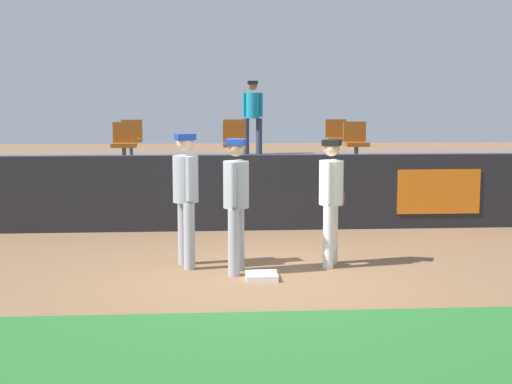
{
  "coord_description": "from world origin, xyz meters",
  "views": [
    {
      "loc": [
        -0.66,
        -8.94,
        2.26
      ],
      "look_at": [
        0.03,
        0.97,
        1.0
      ],
      "focal_mm": 50.24,
      "sensor_mm": 36.0,
      "label": 1
    }
  ],
  "objects_px": {
    "seat_front_left": "(124,141)",
    "seat_back_center": "(234,136)",
    "player_runner_visitor": "(236,196)",
    "seat_front_right": "(356,140)",
    "player_coach_visitor": "(186,190)",
    "player_fielder_home": "(332,194)",
    "seat_front_center": "(234,141)",
    "seat_back_left": "(131,137)",
    "first_base": "(261,276)",
    "seat_back_right": "(337,136)",
    "spectator_hooded": "(253,112)"
  },
  "relations": [
    {
      "from": "player_runner_visitor",
      "to": "seat_back_center",
      "type": "height_order",
      "value": "seat_back_center"
    },
    {
      "from": "player_coach_visitor",
      "to": "seat_back_center",
      "type": "xyz_separation_m",
      "value": [
        0.89,
        6.06,
        0.44
      ]
    },
    {
      "from": "player_coach_visitor",
      "to": "seat_back_center",
      "type": "height_order",
      "value": "seat_back_center"
    },
    {
      "from": "seat_front_right",
      "to": "seat_back_right",
      "type": "xyz_separation_m",
      "value": [
        -0.05,
        1.8,
        0.0
      ]
    },
    {
      "from": "first_base",
      "to": "seat_front_left",
      "type": "bearing_deg",
      "value": 114.17
    },
    {
      "from": "player_fielder_home",
      "to": "player_coach_visitor",
      "type": "relative_size",
      "value": 0.95
    },
    {
      "from": "seat_back_right",
      "to": "player_coach_visitor",
      "type": "bearing_deg",
      "value": -117.67
    },
    {
      "from": "seat_front_right",
      "to": "seat_back_right",
      "type": "height_order",
      "value": "same"
    },
    {
      "from": "seat_back_left",
      "to": "spectator_hooded",
      "type": "height_order",
      "value": "spectator_hooded"
    },
    {
      "from": "player_coach_visitor",
      "to": "seat_front_right",
      "type": "height_order",
      "value": "seat_front_right"
    },
    {
      "from": "seat_front_left",
      "to": "spectator_hooded",
      "type": "xyz_separation_m",
      "value": [
        2.67,
        2.86,
        0.52
      ]
    },
    {
      "from": "seat_back_right",
      "to": "spectator_hooded",
      "type": "xyz_separation_m",
      "value": [
        -1.8,
        1.06,
        0.52
      ]
    },
    {
      "from": "seat_front_right",
      "to": "seat_back_right",
      "type": "relative_size",
      "value": 1.0
    },
    {
      "from": "player_coach_visitor",
      "to": "seat_back_center",
      "type": "distance_m",
      "value": 6.15
    },
    {
      "from": "player_runner_visitor",
      "to": "seat_back_right",
      "type": "xyz_separation_m",
      "value": [
        2.51,
        6.47,
        0.47
      ]
    },
    {
      "from": "player_runner_visitor",
      "to": "seat_front_right",
      "type": "distance_m",
      "value": 5.35
    },
    {
      "from": "seat_front_right",
      "to": "seat_front_left",
      "type": "xyz_separation_m",
      "value": [
        -4.52,
        0.0,
        0.0
      ]
    },
    {
      "from": "seat_back_center",
      "to": "seat_front_right",
      "type": "bearing_deg",
      "value": -37.61
    },
    {
      "from": "seat_front_right",
      "to": "player_coach_visitor",
      "type": "bearing_deg",
      "value": -127.15
    },
    {
      "from": "player_coach_visitor",
      "to": "seat_front_center",
      "type": "xyz_separation_m",
      "value": [
        0.84,
        4.26,
        0.44
      ]
    },
    {
      "from": "first_base",
      "to": "player_fielder_home",
      "type": "height_order",
      "value": "player_fielder_home"
    },
    {
      "from": "spectator_hooded",
      "to": "player_runner_visitor",
      "type": "bearing_deg",
      "value": 84.02
    },
    {
      "from": "seat_front_right",
      "to": "seat_back_center",
      "type": "relative_size",
      "value": 1.0
    },
    {
      "from": "seat_back_center",
      "to": "first_base",
      "type": "bearing_deg",
      "value": -89.34
    },
    {
      "from": "seat_front_right",
      "to": "seat_back_center",
      "type": "xyz_separation_m",
      "value": [
        -2.34,
        1.8,
        0.0
      ]
    },
    {
      "from": "seat_front_left",
      "to": "seat_front_center",
      "type": "bearing_deg",
      "value": -0.01
    },
    {
      "from": "seat_back_right",
      "to": "spectator_hooded",
      "type": "relative_size",
      "value": 0.49
    },
    {
      "from": "player_fielder_home",
      "to": "seat_front_center",
      "type": "distance_m",
      "value": 4.51
    },
    {
      "from": "seat_front_right",
      "to": "seat_front_left",
      "type": "relative_size",
      "value": 1.0
    },
    {
      "from": "first_base",
      "to": "player_coach_visitor",
      "type": "distance_m",
      "value": 1.61
    },
    {
      "from": "player_coach_visitor",
      "to": "seat_back_right",
      "type": "relative_size",
      "value": 2.18
    },
    {
      "from": "player_runner_visitor",
      "to": "first_base",
      "type": "bearing_deg",
      "value": 53.87
    },
    {
      "from": "seat_back_left",
      "to": "first_base",
      "type": "bearing_deg",
      "value": -71.33
    },
    {
      "from": "seat_front_left",
      "to": "seat_back_center",
      "type": "bearing_deg",
      "value": 39.47
    },
    {
      "from": "first_base",
      "to": "seat_back_right",
      "type": "bearing_deg",
      "value": 72.14
    },
    {
      "from": "seat_front_right",
      "to": "player_fielder_home",
      "type": "bearing_deg",
      "value": -105.96
    },
    {
      "from": "first_base",
      "to": "seat_back_center",
      "type": "height_order",
      "value": "seat_back_center"
    },
    {
      "from": "player_fielder_home",
      "to": "seat_back_right",
      "type": "xyz_separation_m",
      "value": [
        1.19,
        6.13,
        0.49
      ]
    },
    {
      "from": "seat_back_left",
      "to": "spectator_hooded",
      "type": "relative_size",
      "value": 0.49
    },
    {
      "from": "seat_front_right",
      "to": "seat_back_left",
      "type": "distance_m",
      "value": 4.91
    },
    {
      "from": "seat_back_left",
      "to": "seat_back_right",
      "type": "distance_m",
      "value": 4.52
    },
    {
      "from": "first_base",
      "to": "player_runner_visitor",
      "type": "distance_m",
      "value": 1.1
    },
    {
      "from": "seat_front_left",
      "to": "seat_back_center",
      "type": "height_order",
      "value": "same"
    },
    {
      "from": "player_coach_visitor",
      "to": "seat_back_left",
      "type": "distance_m",
      "value": 6.23
    },
    {
      "from": "seat_back_center",
      "to": "spectator_hooded",
      "type": "relative_size",
      "value": 0.49
    },
    {
      "from": "player_runner_visitor",
      "to": "seat_back_right",
      "type": "distance_m",
      "value": 6.96
    },
    {
      "from": "seat_front_right",
      "to": "spectator_hooded",
      "type": "distance_m",
      "value": 3.45
    },
    {
      "from": "player_fielder_home",
      "to": "seat_front_right",
      "type": "bearing_deg",
      "value": -175.27
    },
    {
      "from": "seat_back_right",
      "to": "seat_back_left",
      "type": "bearing_deg",
      "value": -180.0
    },
    {
      "from": "player_fielder_home",
      "to": "spectator_hooded",
      "type": "relative_size",
      "value": 1.02
    }
  ]
}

